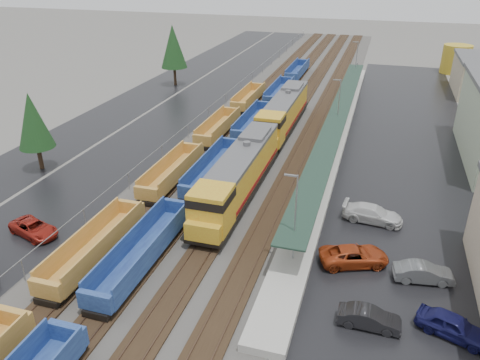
# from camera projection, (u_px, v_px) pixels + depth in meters

# --- Properties ---
(ballast_strip) EXTENTS (20.00, 160.00, 0.08)m
(ballast_strip) POSITION_uv_depth(u_px,v_px,m) (283.00, 110.00, 74.36)
(ballast_strip) COLOR #302D2B
(ballast_strip) RESTS_ON ground
(trackbed) EXTENTS (14.60, 160.00, 0.22)m
(trackbed) POSITION_uv_depth(u_px,v_px,m) (283.00, 110.00, 74.31)
(trackbed) COLOR black
(trackbed) RESTS_ON ground
(west_parking_lot) EXTENTS (10.00, 160.00, 0.02)m
(west_parking_lot) POSITION_uv_depth(u_px,v_px,m) (195.00, 103.00, 78.31)
(west_parking_lot) COLOR black
(west_parking_lot) RESTS_ON ground
(west_road) EXTENTS (9.00, 160.00, 0.02)m
(west_road) POSITION_uv_depth(u_px,v_px,m) (141.00, 98.00, 80.93)
(west_road) COLOR black
(west_road) RESTS_ON ground
(east_commuter_lot) EXTENTS (16.00, 100.00, 0.02)m
(east_commuter_lot) POSITION_uv_depth(u_px,v_px,m) (409.00, 146.00, 60.78)
(east_commuter_lot) COLOR black
(east_commuter_lot) RESTS_ON ground
(station_platform) EXTENTS (3.00, 80.00, 8.00)m
(station_platform) POSITION_uv_depth(u_px,v_px,m) (336.00, 133.00, 62.96)
(station_platform) COLOR #9E9B93
(station_platform) RESTS_ON ground
(chainlink_fence) EXTENTS (0.08, 160.04, 2.02)m
(chainlink_fence) POSITION_uv_depth(u_px,v_px,m) (223.00, 98.00, 74.82)
(chainlink_fence) COLOR gray
(chainlink_fence) RESTS_ON ground
(distant_hills) EXTENTS (301.00, 140.00, 25.20)m
(distant_hills) POSITION_uv_depth(u_px,v_px,m) (467.00, 14.00, 192.31)
(distant_hills) COLOR #515E49
(distant_hills) RESTS_ON ground
(tree_west_near) EXTENTS (3.96, 3.96, 9.00)m
(tree_west_near) POSITION_uv_depth(u_px,v_px,m) (33.00, 121.00, 51.79)
(tree_west_near) COLOR #332316
(tree_west_near) RESTS_ON ground
(tree_west_far) EXTENTS (4.84, 4.84, 11.00)m
(tree_west_far) POSITION_uv_depth(u_px,v_px,m) (173.00, 46.00, 85.91)
(tree_west_far) COLOR #332316
(tree_west_far) RESTS_ON ground
(locomotive_lead) EXTENTS (3.33, 21.95, 4.97)m
(locomotive_lead) POSITION_uv_depth(u_px,v_px,m) (238.00, 175.00, 46.53)
(locomotive_lead) COLOR black
(locomotive_lead) RESTS_ON ground
(locomotive_trail) EXTENTS (3.33, 21.95, 4.97)m
(locomotive_trail) POSITION_uv_depth(u_px,v_px,m) (283.00, 113.00, 64.60)
(locomotive_trail) COLOR black
(locomotive_trail) RESTS_ON ground
(well_string_yellow) EXTENTS (2.55, 88.10, 2.26)m
(well_string_yellow) POSITION_uv_depth(u_px,v_px,m) (140.00, 204.00, 44.26)
(well_string_yellow) COLOR #A87E2E
(well_string_yellow) RESTS_ON ground
(well_string_blue) EXTENTS (2.59, 113.68, 2.30)m
(well_string_blue) POSITION_uv_depth(u_px,v_px,m) (214.00, 169.00, 51.51)
(well_string_blue) COLOR navy
(well_string_blue) RESTS_ON ground
(storage_tank) EXTENTS (5.72, 5.72, 5.72)m
(storage_tank) POSITION_uv_depth(u_px,v_px,m) (456.00, 59.00, 96.62)
(storage_tank) COLOR gold
(storage_tank) RESTS_ON ground
(parked_car_west_c) EXTENTS (3.58, 5.32, 1.35)m
(parked_car_west_c) POSITION_uv_depth(u_px,v_px,m) (34.00, 228.00, 41.20)
(parked_car_west_c) COLOR maroon
(parked_car_west_c) RESTS_ON ground
(parked_car_east_a) EXTENTS (1.48, 4.18, 1.38)m
(parked_car_east_a) POSITION_uv_depth(u_px,v_px,m) (369.00, 318.00, 31.03)
(parked_car_east_a) COLOR black
(parked_car_east_a) RESTS_ON ground
(parked_car_east_b) EXTENTS (4.35, 6.02, 1.52)m
(parked_car_east_b) POSITION_uv_depth(u_px,v_px,m) (354.00, 256.00, 37.32)
(parked_car_east_b) COLOR #9B3413
(parked_car_east_b) RESTS_ON ground
(parked_car_east_c) EXTENTS (2.75, 5.66, 1.59)m
(parked_car_east_c) POSITION_uv_depth(u_px,v_px,m) (373.00, 214.00, 43.26)
(parked_car_east_c) COLOR silver
(parked_car_east_c) RESTS_ON ground
(parked_car_east_d) EXTENTS (3.35, 4.97, 1.57)m
(parked_car_east_d) POSITION_uv_depth(u_px,v_px,m) (453.00, 326.00, 30.24)
(parked_car_east_d) COLOR #121245
(parked_car_east_d) RESTS_ON ground
(parked_car_east_e) EXTENTS (2.25, 4.64, 1.47)m
(parked_car_east_e) POSITION_uv_depth(u_px,v_px,m) (423.00, 273.00, 35.36)
(parked_car_east_e) COLOR #55585A
(parked_car_east_e) RESTS_ON ground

